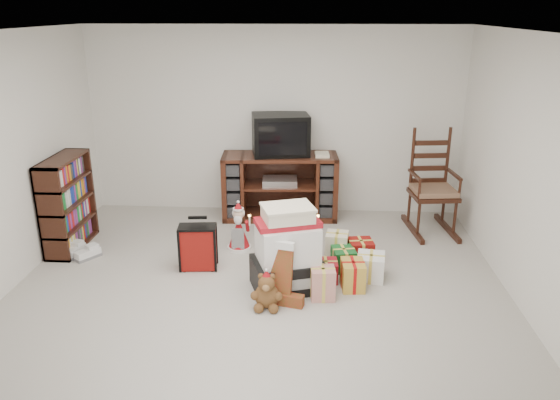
% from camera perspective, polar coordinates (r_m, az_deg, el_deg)
% --- Properties ---
extents(room, '(5.01, 5.01, 2.51)m').
position_cam_1_polar(room, '(4.98, -2.56, 2.56)').
color(room, '#BCB6AD').
rests_on(room, ground).
extents(tv_stand, '(1.55, 0.63, 0.87)m').
position_cam_1_polar(tv_stand, '(7.31, -0.02, 1.45)').
color(tv_stand, '#4D2516').
rests_on(tv_stand, floor).
extents(bookshelf, '(0.30, 0.89, 1.09)m').
position_cam_1_polar(bookshelf, '(6.82, -21.30, -0.47)').
color(bookshelf, '#32180D').
rests_on(bookshelf, floor).
extents(rocking_chair, '(0.64, 0.94, 1.34)m').
position_cam_1_polar(rocking_chair, '(7.15, 15.58, 0.49)').
color(rocking_chair, '#32180D').
rests_on(rocking_chair, floor).
extents(gift_pile, '(0.81, 0.69, 0.86)m').
position_cam_1_polar(gift_pile, '(5.46, 0.79, -5.64)').
color(gift_pile, black).
rests_on(gift_pile, floor).
extents(red_suitcase, '(0.40, 0.24, 0.58)m').
position_cam_1_polar(red_suitcase, '(5.98, -8.56, -4.90)').
color(red_suitcase, maroon).
rests_on(red_suitcase, floor).
extents(stocking, '(0.32, 0.20, 0.63)m').
position_cam_1_polar(stocking, '(5.24, 0.04, -7.55)').
color(stocking, '#0B651C').
rests_on(stocking, floor).
extents(teddy_bear, '(0.24, 0.21, 0.35)m').
position_cam_1_polar(teddy_bear, '(5.22, -1.39, -9.66)').
color(teddy_bear, brown).
rests_on(teddy_bear, floor).
extents(santa_figurine, '(0.31, 0.30, 0.64)m').
position_cam_1_polar(santa_figurine, '(6.30, 2.52, -3.45)').
color(santa_figurine, maroon).
rests_on(santa_figurine, floor).
extents(mrs_claus_figurine, '(0.29, 0.27, 0.59)m').
position_cam_1_polar(mrs_claus_figurine, '(6.41, -4.32, -3.26)').
color(mrs_claus_figurine, maroon).
rests_on(mrs_claus_figurine, floor).
extents(sneaker_pair, '(0.42, 0.31, 0.11)m').
position_cam_1_polar(sneaker_pair, '(6.66, -20.06, -5.17)').
color(sneaker_pair, white).
rests_on(sneaker_pair, floor).
extents(gift_cluster, '(0.80, 1.17, 0.27)m').
position_cam_1_polar(gift_cluster, '(5.85, 6.82, -6.61)').
color(gift_cluster, '#A2121D').
rests_on(gift_cluster, floor).
extents(crt_television, '(0.79, 0.63, 0.53)m').
position_cam_1_polar(crt_television, '(7.16, 0.06, 6.86)').
color(crt_television, black).
rests_on(crt_television, tv_stand).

